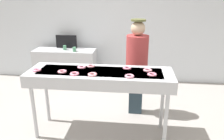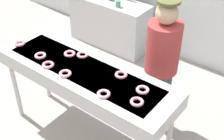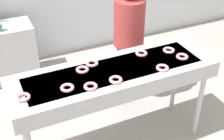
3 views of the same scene
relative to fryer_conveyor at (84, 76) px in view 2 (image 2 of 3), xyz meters
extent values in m
plane|color=#9E9993|center=(0.00, 0.00, -0.94)|extent=(16.00, 16.00, 0.00)
cube|color=#B7BABF|center=(0.00, 0.00, 0.01)|extent=(2.12, 0.66, 0.18)
cube|color=slate|center=(0.00, 0.00, 0.06)|extent=(1.80, 0.46, 0.08)
cylinder|color=#B7BABF|center=(-0.96, -0.25, -0.51)|extent=(0.06, 0.06, 0.86)
cylinder|color=#B7BABF|center=(-0.96, 0.25, -0.51)|extent=(0.06, 0.06, 0.86)
cylinder|color=#B7BABF|center=(0.96, 0.25, -0.51)|extent=(0.06, 0.06, 0.86)
torus|color=pink|center=(-0.07, -0.19, 0.11)|extent=(0.15, 0.15, 0.03)
torus|color=pink|center=(-0.33, -0.19, 0.11)|extent=(0.18, 0.18, 0.03)
torus|color=pink|center=(0.44, -0.19, 0.11)|extent=(0.14, 0.14, 0.03)
torus|color=pink|center=(-0.30, 0.11, 0.11)|extent=(0.17, 0.17, 0.03)
torus|color=pink|center=(-0.92, -0.09, 0.11)|extent=(0.13, 0.13, 0.03)
torus|color=pink|center=(-0.53, -0.12, 0.11)|extent=(0.18, 0.18, 0.03)
torus|color=pink|center=(0.74, -0.09, 0.11)|extent=(0.17, 0.17, 0.03)
torus|color=pink|center=(0.39, 0.15, 0.11)|extent=(0.17, 0.17, 0.03)
torus|color=pink|center=(0.69, 0.08, 0.11)|extent=(0.18, 0.18, 0.03)
torus|color=pink|center=(-0.17, 0.18, 0.11)|extent=(0.17, 0.17, 0.03)
cube|color=#273945|center=(0.53, 0.72, -0.51)|extent=(0.24, 0.18, 0.86)
cylinder|color=#993333|center=(0.53, 0.72, 0.21)|extent=(0.38, 0.38, 0.59)
sphere|color=tan|center=(0.53, 0.72, 0.62)|extent=(0.24, 0.24, 0.24)
cylinder|color=#4C4E29|center=(0.53, 0.72, 0.75)|extent=(0.25, 0.25, 0.03)
cube|color=#B7BABF|center=(-1.17, 1.93, -0.52)|extent=(1.44, 0.50, 0.84)
cylinder|color=#4C8C66|center=(-0.89, 1.80, -0.05)|extent=(0.08, 0.08, 0.10)
camera|label=1|loc=(0.51, -3.02, 1.18)|focal=35.79mm
camera|label=2|loc=(1.84, -1.88, 1.99)|focal=49.37mm
camera|label=3|loc=(-1.11, -2.36, 1.80)|focal=50.19mm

